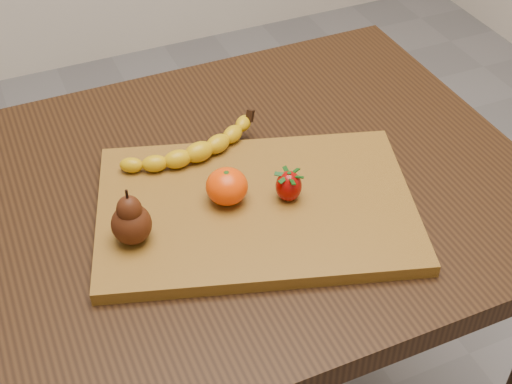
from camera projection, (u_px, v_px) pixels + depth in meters
name	position (u px, v px, depth m)	size (l,w,h in m)	color
table	(210.00, 239.00, 1.13)	(1.00, 0.70, 0.76)	black
cutting_board	(256.00, 208.00, 1.02)	(0.45, 0.30, 0.02)	brown
banana	(199.00, 152.00, 1.08)	(0.20, 0.05, 0.03)	#D2A809
pear	(130.00, 216.00, 0.93)	(0.05, 0.05, 0.09)	#421B0A
mandarin	(227.00, 186.00, 1.00)	(0.06, 0.06, 0.05)	#F04002
strawberry	(289.00, 185.00, 1.01)	(0.04, 0.04, 0.05)	#910603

